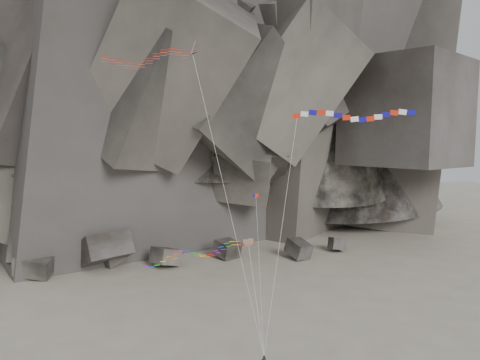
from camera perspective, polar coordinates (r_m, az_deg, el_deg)
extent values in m
plane|color=gray|center=(54.38, 4.25, -20.22)|extent=(260.00, 260.00, 0.00)
cube|color=#47423F|center=(94.15, 11.73, -7.87)|extent=(3.20, 2.89, 3.12)
cube|color=#47423F|center=(87.60, -24.22, -8.46)|extent=(6.28, 7.11, 7.37)
cube|color=#47423F|center=(84.77, -16.24, -8.94)|extent=(10.63, 10.69, 6.90)
cube|color=#47423F|center=(83.62, -9.07, -9.52)|extent=(5.77, 6.05, 3.87)
cube|color=#47423F|center=(87.88, -1.58, -8.61)|extent=(5.51, 5.53, 3.60)
cube|color=#47423F|center=(83.83, -23.53, -9.84)|extent=(6.97, 6.87, 4.90)
cube|color=#47423F|center=(88.00, 7.15, -8.68)|extent=(4.88, 5.48, 3.96)
cube|color=#47423F|center=(85.58, -15.42, -8.70)|extent=(5.89, 7.03, 6.45)
cylinder|color=silver|center=(46.34, -1.41, -3.23)|extent=(6.57, 3.35, 30.47)
cube|color=red|center=(50.30, 6.90, 7.74)|extent=(0.93, 0.78, 0.53)
cube|color=white|center=(50.27, 7.87, 7.97)|extent=(0.97, 0.80, 0.59)
cube|color=#130C8B|center=(50.21, 8.86, 8.12)|extent=(0.99, 0.81, 0.63)
cube|color=red|center=(50.14, 9.86, 8.12)|extent=(1.00, 0.81, 0.63)
cube|color=white|center=(50.07, 10.87, 7.97)|extent=(0.98, 0.80, 0.60)
cube|color=#130C8B|center=(50.03, 11.86, 7.71)|extent=(0.94, 0.79, 0.55)
cube|color=red|center=(50.05, 12.83, 7.43)|extent=(0.96, 0.79, 0.58)
cube|color=white|center=(50.14, 13.77, 7.21)|extent=(0.99, 0.80, 0.62)
cube|color=#130C8B|center=(50.28, 14.68, 7.13)|extent=(1.00, 0.81, 0.64)
cube|color=red|center=(50.47, 15.58, 7.20)|extent=(0.98, 0.80, 0.61)
cube|color=white|center=(50.69, 16.46, 7.38)|extent=(0.95, 0.79, 0.56)
cube|color=#130C8B|center=(50.90, 17.35, 7.61)|extent=(0.96, 0.79, 0.57)
cube|color=red|center=(51.09, 18.25, 7.78)|extent=(0.98, 0.80, 0.62)
cube|color=white|center=(51.25, 19.17, 7.83)|extent=(1.00, 0.81, 0.64)
cube|color=#130C8B|center=(51.37, 20.12, 7.73)|extent=(0.99, 0.80, 0.62)
cylinder|color=silver|center=(48.73, 5.01, -6.53)|extent=(4.70, 4.03, 24.18)
cube|color=yellow|center=(51.97, 0.98, -7.51)|extent=(1.22, 0.46, 0.67)
cube|color=#0CB219|center=(51.88, 1.03, -7.82)|extent=(1.02, 0.34, 0.46)
cylinder|color=silver|center=(50.89, 1.92, -14.00)|extent=(0.24, 5.83, 10.47)
cube|color=red|center=(51.66, 1.94, -1.90)|extent=(0.59, 0.11, 0.38)
cube|color=#130C8B|center=(51.62, 1.73, -1.91)|extent=(0.22, 0.07, 0.39)
cylinder|color=silver|center=(50.39, 2.42, -11.18)|extent=(0.82, 6.28, 15.50)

